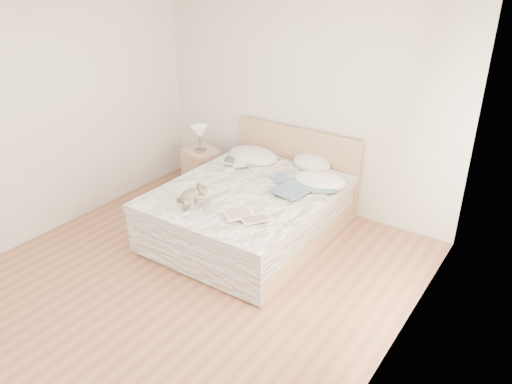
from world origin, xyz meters
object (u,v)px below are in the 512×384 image
nightstand (202,169)px  table_lamp (199,133)px  bed (252,209)px  teddy_bear (191,201)px  photo_book (235,162)px  childrens_book (247,217)px

nightstand → table_lamp: 0.53m
bed → teddy_bear: bearing=-109.5°
photo_book → nightstand: bearing=135.4°
nightstand → teddy_bear: bearing=-53.7°
bed → nightstand: (-1.25, 0.61, -0.03)m
bed → childrens_book: bearing=-59.0°
teddy_bear → childrens_book: bearing=13.6°
nightstand → photo_book: (0.73, -0.23, 0.35)m
bed → photo_book: size_ratio=6.31×
nightstand → photo_book: photo_book is taller
nightstand → teddy_bear: teddy_bear is taller
table_lamp → photo_book: bearing=-15.2°
nightstand → childrens_book: childrens_book is taller
childrens_book → table_lamp: bearing=176.1°
table_lamp → bed: bearing=-25.1°
nightstand → childrens_book: size_ratio=1.39×
bed → table_lamp: bearing=154.9°
photo_book → teddy_bear: bearing=-104.3°
bed → childrens_book: (0.40, -0.67, 0.32)m
table_lamp → photo_book: (0.72, -0.20, -0.18)m
nightstand → photo_book: size_ratio=1.65×
nightstand → childrens_book: bearing=-37.8°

